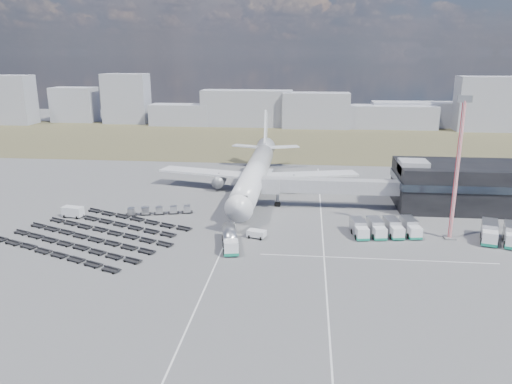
# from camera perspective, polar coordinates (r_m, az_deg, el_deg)

# --- Properties ---
(ground) EXTENTS (420.00, 420.00, 0.00)m
(ground) POSITION_cam_1_polar(r_m,az_deg,el_deg) (95.41, -2.03, -5.15)
(ground) COLOR #565659
(ground) RESTS_ON ground
(grass_strip) EXTENTS (420.00, 90.00, 0.01)m
(grass_strip) POSITION_cam_1_polar(r_m,az_deg,el_deg) (201.58, 2.30, 5.95)
(grass_strip) COLOR #4A442C
(grass_strip) RESTS_ON ground
(lane_markings) EXTENTS (47.12, 110.00, 0.01)m
(lane_markings) POSITION_cam_1_polar(r_m,az_deg,el_deg) (97.42, 3.93, -4.73)
(lane_markings) COLOR silver
(lane_markings) RESTS_ON ground
(terminal) EXTENTS (30.40, 16.40, 11.00)m
(terminal) POSITION_cam_1_polar(r_m,az_deg,el_deg) (121.08, 22.65, 0.75)
(terminal) COLOR black
(terminal) RESTS_ON ground
(jet_bridge) EXTENTS (30.30, 3.80, 7.05)m
(jet_bridge) POSITION_cam_1_polar(r_m,az_deg,el_deg) (112.53, 7.44, 0.68)
(jet_bridge) COLOR #939399
(jet_bridge) RESTS_ON ground
(airliner) EXTENTS (51.59, 64.53, 17.62)m
(airliner) POSITION_cam_1_polar(r_m,az_deg,el_deg) (124.66, -0.00, 2.39)
(airliner) COLOR silver
(airliner) RESTS_ON ground
(skyline) EXTENTS (299.81, 23.53, 23.99)m
(skyline) POSITION_cam_1_polar(r_m,az_deg,el_deg) (239.42, 0.89, 9.63)
(skyline) COLOR #9899A5
(skyline) RESTS_ON ground
(fuel_tanker) EXTENTS (4.56, 10.43, 3.27)m
(fuel_tanker) POSITION_cam_1_polar(r_m,az_deg,el_deg) (90.07, -2.99, -5.33)
(fuel_tanker) COLOR silver
(fuel_tanker) RESTS_ON ground
(pushback_tug) EXTENTS (3.79, 2.80, 1.51)m
(pushback_tug) POSITION_cam_1_polar(r_m,az_deg,el_deg) (94.60, 0.07, -4.83)
(pushback_tug) COLOR silver
(pushback_tug) RESTS_ON ground
(utility_van) EXTENTS (4.69, 2.77, 2.34)m
(utility_van) POSITION_cam_1_polar(r_m,az_deg,el_deg) (113.01, -20.20, -2.16)
(utility_van) COLOR silver
(utility_van) RESTS_ON ground
(catering_truck) EXTENTS (2.75, 6.65, 3.05)m
(catering_truck) POSITION_cam_1_polar(r_m,az_deg,el_deg) (134.00, 1.30, 1.69)
(catering_truck) COLOR silver
(catering_truck) RESTS_ON ground
(service_trucks_near) EXTENTS (13.28, 8.68, 2.75)m
(service_trucks_near) POSITION_cam_1_polar(r_m,az_deg,el_deg) (98.91, 14.52, -3.97)
(service_trucks_near) COLOR silver
(service_trucks_near) RESTS_ON ground
(uld_row) EXTENTS (14.25, 4.97, 1.57)m
(uld_row) POSITION_cam_1_polar(r_m,az_deg,el_deg) (110.00, -10.99, -2.07)
(uld_row) COLOR black
(uld_row) RESTS_ON ground
(baggage_dollies) EXTENTS (36.68, 32.66, 0.73)m
(baggage_dollies) POSITION_cam_1_polar(r_m,az_deg,el_deg) (100.46, -17.85, -4.62)
(baggage_dollies) COLOR black
(baggage_dollies) RESTS_ON ground
(floodlight_mast) EXTENTS (2.53, 2.06, 26.67)m
(floodlight_mast) POSITION_cam_1_polar(r_m,az_deg,el_deg) (97.74, 21.99, 2.39)
(floodlight_mast) COLOR red
(floodlight_mast) RESTS_ON ground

